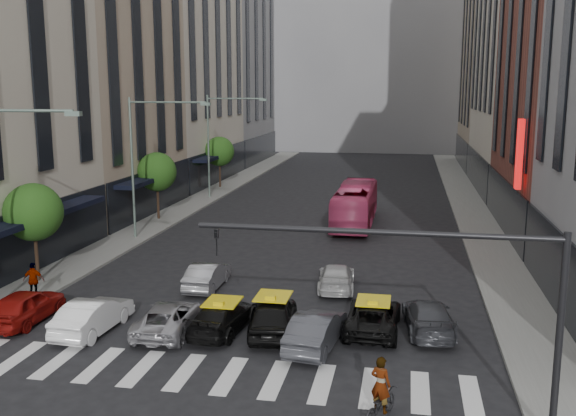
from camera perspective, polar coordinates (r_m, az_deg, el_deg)
The scene contains 29 objects.
ground at distance 21.63m, azimuth -7.93°, elevation -16.09°, with size 160.00×160.00×0.00m, color black.
sidewalk_left at distance 52.36m, azimuth -9.48°, elevation -0.16°, with size 3.00×96.00×0.15m, color slate.
sidewalk_right at distance 49.49m, azimuth 16.41°, elevation -1.07°, with size 3.00×96.00×0.15m, color slate.
building_left_b at distance 51.89m, azimuth -16.53°, elevation 12.70°, with size 8.00×16.00×24.00m, color tan.
building_left_c at distance 68.90m, azimuth -9.70°, elevation 17.34°, with size 8.00×20.00×36.00m, color beige.
building_left_d at distance 86.66m, azimuth -5.16°, elevation 14.03°, with size 8.00×18.00×30.00m, color gray.
building_right_d at distance 84.07m, azimuth 18.39°, elevation 12.97°, with size 8.00×18.00×28.00m, color tan.
building_far at distance 103.81m, azimuth 7.36°, elevation 15.06°, with size 30.00×10.00×36.00m, color gray.
tree_near at distance 34.14m, azimuth -21.69°, elevation -0.35°, with size 2.88×2.88×4.95m.
tree_mid at distance 48.23m, azimuth -11.57°, elevation 3.17°, with size 2.88×2.88×4.95m.
tree_far at distance 63.24m, azimuth -6.11°, elevation 5.02°, with size 2.88×2.88×4.95m.
streetlamp_mid at distance 41.81m, azimuth -12.54°, elevation 5.13°, with size 5.38×0.25×9.00m.
streetlamp_far at distance 56.83m, azimuth -6.19°, elevation 6.69°, with size 5.38×0.25×9.00m.
traffic_signal at distance 18.09m, azimuth 14.52°, elevation -6.47°, with size 10.10×0.20×6.00m.
liberty_sign at distance 38.96m, azimuth 19.88°, elevation 4.52°, with size 0.30×0.70×4.00m.
car_red at distance 29.29m, azimuth -22.31°, elevation -8.06°, with size 1.69×4.19×1.43m, color maroon.
car_white_front at distance 27.27m, azimuth -16.94°, elevation -9.12°, with size 1.48×4.25×1.40m, color white.
car_silver at distance 26.54m, azimuth -10.60°, elevation -9.58°, with size 2.02×4.39×1.22m, color #A4A3A8.
taxi_left at distance 26.28m, azimuth -5.82°, elevation -9.63°, with size 1.75×4.30×1.25m, color black.
taxi_center at distance 25.99m, azimuth -1.32°, elevation -9.48°, with size 1.80×4.48×1.53m, color black.
car_grey_mid at distance 24.67m, azimuth 2.50°, elevation -10.77°, with size 1.48×4.24×1.40m, color #38393E.
taxi_right at distance 26.46m, azimuth 7.57°, elevation -9.51°, with size 2.08×4.52×1.26m, color black.
car_grey_curb at distance 26.75m, azimuth 12.37°, elevation -9.41°, with size 1.81×4.45×1.29m, color #393B40.
car_row2_left at distance 31.90m, azimuth -7.19°, elevation -5.95°, with size 1.38×3.96×1.30m, color #9A9A9F.
car_row2_right at distance 31.61m, azimuth 4.33°, elevation -6.12°, with size 1.71×4.22×1.22m, color #BEBEBE.
bus at distance 46.17m, azimuth 6.00°, elevation 0.28°, with size 2.49×10.64×2.96m, color #C03865.
motorcycle at distance 20.00m, azimuth 8.18°, elevation -16.92°, with size 0.63×1.80×0.94m, color black.
rider at distance 19.43m, azimuth 8.29°, elevation -13.41°, with size 0.63×0.41×1.73m, color gray.
pedestrian_far at distance 31.90m, azimuth -21.67°, elevation -6.00°, with size 0.98×0.41×1.68m, color gray.
Camera 1 is at (6.35, -18.28, 9.66)m, focal length 40.00 mm.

